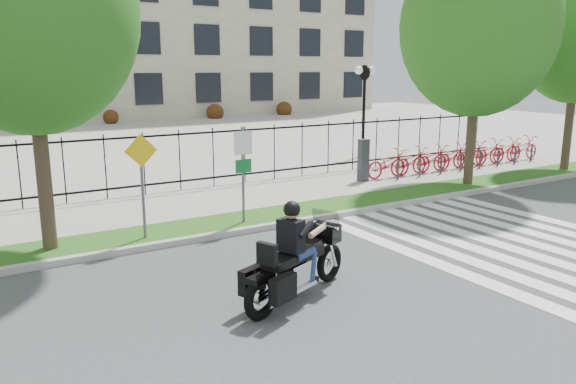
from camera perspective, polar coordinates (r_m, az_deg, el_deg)
ground at (r=11.22m, az=6.72°, el=-9.12°), size 120.00×120.00×0.00m
curb at (r=14.45m, az=-3.44°, el=-3.76°), size 60.00×0.20×0.15m
grass_verge at (r=15.17m, az=-4.97°, el=-2.99°), size 60.00×1.50×0.15m
sidewalk at (r=17.37m, az=-8.72°, el=-1.09°), size 60.00×3.50×0.15m
plaza at (r=34.01m, az=-20.54°, el=4.87°), size 80.00×34.00×0.10m
crosswalk_stripes at (r=14.58m, az=21.80°, el=-4.80°), size 5.70×8.00×0.01m
iron_fence at (r=18.76m, az=-10.94°, el=3.19°), size 30.00×0.06×2.00m
lamp_post_right at (r=26.07m, az=7.77°, el=10.41°), size 1.06×0.70×4.25m
street_tree_1 at (r=13.24m, az=-24.93°, el=16.45°), size 4.53×4.53×7.75m
street_tree_2 at (r=20.35m, az=18.80°, el=15.61°), size 5.18×5.18×8.28m
bike_share_station at (r=23.62m, az=17.08°, el=3.59°), size 10.07×0.89×1.50m
sign_pole_regulatory at (r=14.47m, az=-4.58°, el=3.01°), size 0.50×0.09×2.50m
sign_pole_warning at (r=13.49m, az=-14.63°, el=1.95°), size 0.78×0.09×2.49m
motorcycle_rider at (r=10.16m, az=0.93°, el=-6.89°), size 2.76×1.48×2.24m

